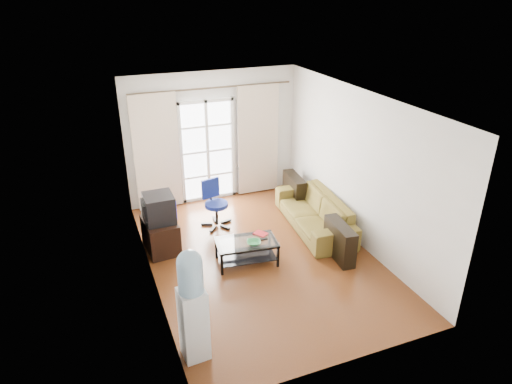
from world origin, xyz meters
TOP-DOWN VIEW (x-y plane):
  - floor at (0.00, 0.00)m, footprint 5.20×5.20m
  - ceiling at (0.00, 0.00)m, footprint 5.20×5.20m
  - wall_back at (0.00, 2.60)m, footprint 3.60×0.02m
  - wall_front at (0.00, -2.60)m, footprint 3.60×0.02m
  - wall_left at (-1.80, 0.00)m, footprint 0.02×5.20m
  - wall_right at (1.80, 0.00)m, footprint 0.02×5.20m
  - french_door at (-0.15, 2.54)m, footprint 1.16×0.06m
  - curtain_rod at (0.00, 2.50)m, footprint 3.30×0.04m
  - curtain_left at (-1.20, 2.48)m, footprint 0.90×0.07m
  - curtain_right at (0.95, 2.48)m, footprint 0.90×0.07m
  - radiator at (0.80, 2.50)m, footprint 0.64×0.12m
  - sofa at (1.34, 0.58)m, footprint 2.30×1.24m
  - coffee_table at (-0.28, -0.09)m, footprint 1.05×0.68m
  - bowl at (-0.20, -0.21)m, footprint 0.36×0.36m
  - book at (-0.04, 0.00)m, footprint 0.37×0.37m
  - remote at (-0.02, -0.13)m, footprint 0.18×0.06m
  - tv_stand at (-1.51, 0.85)m, footprint 0.57×0.80m
  - crt_tv at (-1.51, 0.84)m, footprint 0.53×0.52m
  - task_chair at (-0.37, 1.33)m, footprint 0.74×0.74m
  - water_cooler at (-1.60, -1.80)m, footprint 0.35×0.33m

SIDE VIEW (x-z plane):
  - floor at x=0.00m, z-range 0.00..0.00m
  - coffee_table at x=-0.28m, z-range 0.06..0.46m
  - task_chair at x=-0.37m, z-range -0.19..0.72m
  - tv_stand at x=-1.51m, z-range 0.00..0.56m
  - sofa at x=1.34m, z-range 0.00..0.63m
  - radiator at x=0.80m, z-range 0.01..0.65m
  - remote at x=-0.02m, z-range 0.40..0.42m
  - book at x=-0.04m, z-range 0.40..0.42m
  - bowl at x=-0.20m, z-range 0.40..0.46m
  - water_cooler at x=-1.60m, z-range 0.04..1.56m
  - crt_tv at x=-1.51m, z-range 0.56..1.04m
  - french_door at x=-0.15m, z-range 0.00..2.15m
  - curtain_left at x=-1.20m, z-range 0.02..2.38m
  - curtain_right at x=0.95m, z-range 0.02..2.38m
  - wall_back at x=0.00m, z-range 0.00..2.70m
  - wall_front at x=0.00m, z-range 0.00..2.70m
  - wall_left at x=-1.80m, z-range 0.00..2.70m
  - wall_right at x=1.80m, z-range 0.00..2.70m
  - curtain_rod at x=0.00m, z-range 2.36..2.40m
  - ceiling at x=0.00m, z-range 2.70..2.70m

